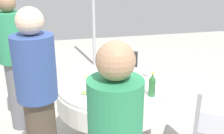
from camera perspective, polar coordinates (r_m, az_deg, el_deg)
dining_table at (r=2.97m, az=0.00°, el=-6.35°), size 1.24×1.24×0.74m
bottle_brown_rear at (r=2.82m, az=1.40°, el=-1.64°), size 0.07×0.07×0.27m
bottle_brown_mid at (r=2.79m, az=-1.31°, el=-2.24°), size 0.06×0.06×0.24m
bottle_amber_east at (r=2.60m, az=1.76°, el=-3.11°), size 0.07×0.07×0.32m
bottle_brown_left at (r=3.01m, az=0.82°, el=0.07°), size 0.07×0.07×0.29m
bottle_green_right at (r=3.17m, az=-0.33°, el=1.39°), size 0.07×0.07×0.32m
bottle_green_south at (r=2.61m, az=8.78°, el=-4.00°), size 0.07×0.07×0.25m
wine_glass_left at (r=2.64m, az=-0.69°, el=-3.56°), size 0.06×0.06×0.15m
wine_glass_right at (r=3.05m, az=8.05°, el=-0.34°), size 0.07×0.07×0.16m
wine_glass_south at (r=2.80m, az=-4.62°, el=-2.41°), size 0.07×0.07×0.14m
wine_glass_far at (r=2.75m, az=3.79°, el=-2.60°), size 0.07×0.07×0.15m
plate_front at (r=2.65m, az=-5.72°, el=-5.91°), size 0.23×0.23×0.04m
plate_outer at (r=3.05m, az=-5.47°, el=-2.30°), size 0.21×0.21×0.04m
spoon_mid at (r=2.92m, az=8.29°, el=-3.63°), size 0.07×0.18×0.00m
person_mid at (r=2.31m, az=-15.82°, el=-7.25°), size 0.34×0.34×1.67m
person_east at (r=3.35m, az=-20.56°, el=0.97°), size 0.34×0.34×1.68m
chair_south at (r=3.84m, az=2.68°, el=-1.06°), size 0.53×0.53×0.87m
chair_far at (r=2.84m, az=20.26°, el=-10.68°), size 0.56×0.56×0.87m
tent_pole_main at (r=5.35m, az=-4.15°, el=13.74°), size 0.07×0.07×2.61m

